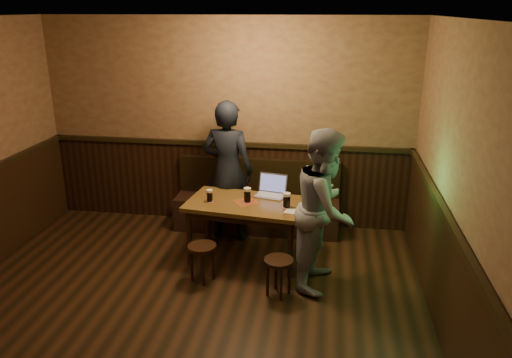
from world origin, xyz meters
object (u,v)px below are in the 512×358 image
Objects in this scene: pint_right at (287,200)px; person_grey at (325,209)px; laptop at (271,190)px; stool_left at (202,252)px; bench at (257,207)px; pint_mid at (247,195)px; person_suit at (228,171)px; pint_left at (210,196)px; stool_right at (279,266)px; pub_table at (246,210)px.

person_grey reaches higher than pint_right.
pint_right is 0.43m from laptop.
person_grey is at bearing 7.31° from stool_left.
bench is 1.00m from pint_mid.
laptop is (0.25, 0.27, -0.02)m from pint_mid.
person_suit reaches higher than stool_left.
stool_left is at bearing -86.68° from pint_left.
person_grey is (0.44, -0.32, 0.05)m from pint_right.
stool_right is at bearing -91.04° from pint_right.
pint_right is at bearing -2.82° from pint_left.
pint_left is (-0.42, -0.05, 0.17)m from pub_table.
pint_left reaches higher than stool_right.
pint_right is at bearing 65.13° from person_grey.
pint_right is (0.91, -0.04, 0.01)m from pint_left.
person_suit reaches higher than laptop.
person_grey is (0.91, -0.42, 0.05)m from pint_mid.
pint_mid reaches higher than stool_right.
pub_table is at bearing -90.00° from bench.
person_grey is (1.32, 0.17, 0.53)m from stool_left.
pint_right is at bearing -47.16° from laptop.
pint_right is 0.10× the size of person_suit.
pint_mid is at bearing 29.45° from pub_table.
stool_left is (-0.39, -0.58, -0.29)m from pub_table.
pint_right is (0.49, -0.97, 0.51)m from bench.
person_grey is (0.93, -1.29, 0.56)m from bench.
pint_left is 0.37× the size of laptop.
pint_right is (0.01, 0.67, 0.48)m from stool_right.
person_suit is 1.05× the size of person_grey.
person_grey reaches higher than stool_right.
stool_left is (-0.39, -1.46, 0.03)m from bench.
stool_left is 1.43m from person_grey.
laptop is at bearing 25.13° from pint_left.
pub_table is 0.46m from pint_left.
stool_right is 1.02m from pint_mid.
pint_left is 0.85× the size of pint_mid.
pint_left reaches higher than pub_table.
stool_right is 0.82m from pint_right.
laptop is at bearing 53.13° from pub_table.
stool_left is 0.23× the size of person_suit.
laptop is at bearing 121.11° from pint_right.
laptop is 0.96m from person_grey.
person_grey is (0.45, 0.34, 0.54)m from stool_right.
pub_table is at bearing 77.25° from person_grey.
stool_right is at bearing -38.49° from pint_left.
stool_left is at bearing -115.60° from laptop.
person_suit is at bearing 86.98° from stool_left.
laptop reaches higher than bench.
stool_right is (0.47, -0.76, -0.30)m from pub_table.
person_grey reaches higher than laptop.
person_grey is at bearing -36.32° from pint_right.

